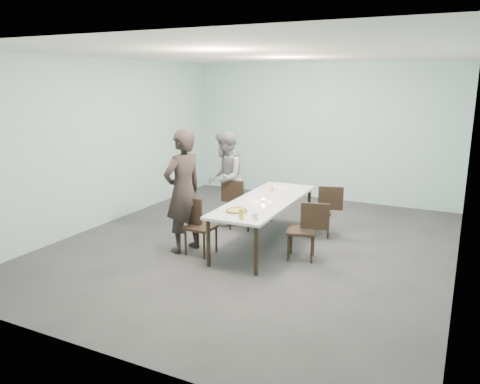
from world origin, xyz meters
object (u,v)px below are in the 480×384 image
at_px(table, 265,203).
at_px(chair_near_left, 196,222).
at_px(beer_glass, 241,214).
at_px(pizza, 237,211).
at_px(chair_far_right, 324,208).
at_px(tealight, 263,201).
at_px(chair_far_left, 238,201).
at_px(side_plate, 261,210).
at_px(water_tumbler, 255,217).
at_px(diner_near, 183,191).
at_px(chair_near_right, 307,227).
at_px(amber_tumbler, 272,189).
at_px(diner_far, 225,178).

distance_m(table, chair_near_left, 1.16).
bearing_deg(beer_glass, pizza, 127.13).
bearing_deg(pizza, chair_far_right, 64.17).
xyz_separation_m(table, tealight, (0.03, -0.14, 0.08)).
distance_m(chair_far_left, side_plate, 1.57).
relative_size(chair_near_left, beer_glass, 5.80).
bearing_deg(water_tumbler, diner_near, 169.33).
distance_m(beer_glass, water_tumbler, 0.19).
bearing_deg(beer_glass, chair_near_right, 50.23).
bearing_deg(pizza, amber_tumbler, 91.81).
relative_size(chair_near_right, water_tumbler, 9.67).
bearing_deg(side_plate, chair_near_left, -166.64).
bearing_deg(chair_far_left, diner_far, 154.01).
bearing_deg(pizza, beer_glass, -52.87).
height_order(chair_far_right, diner_near, diner_near).
xyz_separation_m(diner_far, beer_glass, (1.24, -1.84, -0.04)).
bearing_deg(diner_near, chair_far_left, -172.16).
bearing_deg(chair_far_right, pizza, 48.84).
distance_m(beer_glass, amber_tumbler, 1.74).
bearing_deg(pizza, chair_far_left, 115.89).
distance_m(chair_far_right, beer_glass, 2.09).
xyz_separation_m(chair_near_left, side_plate, (0.99, 0.23, 0.25)).
height_order(chair_far_right, pizza, chair_far_right).
distance_m(table, chair_far_right, 1.13).
xyz_separation_m(diner_far, side_plate, (1.31, -1.30, -0.11)).
bearing_deg(diner_near, chair_near_left, 105.15).
xyz_separation_m(beer_glass, water_tumbler, (0.18, 0.06, -0.03)).
bearing_deg(amber_tumbler, diner_near, -122.02).
distance_m(side_plate, amber_tumbler, 1.23).
distance_m(chair_far_right, pizza, 1.89).
height_order(diner_far, tealight, diner_far).
bearing_deg(chair_near_left, table, 49.82).
height_order(table, side_plate, side_plate).
bearing_deg(chair_near_left, amber_tumbler, 68.20).
relative_size(chair_near_left, diner_near, 0.45).
bearing_deg(table, chair_near_right, -21.17).
bearing_deg(table, diner_far, 147.58).
relative_size(water_tumbler, amber_tumbler, 1.12).
relative_size(diner_near, pizza, 5.64).
relative_size(chair_far_left, diner_far, 0.50).
height_order(pizza, water_tumbler, water_tumbler).
distance_m(chair_near_left, chair_far_right, 2.26).
xyz_separation_m(chair_near_right, diner_far, (-1.93, 1.02, 0.36)).
bearing_deg(table, side_plate, -71.44).
distance_m(pizza, side_plate, 0.38).
bearing_deg(tealight, chair_far_right, 54.14).
distance_m(chair_far_left, beer_glass, 1.98).
bearing_deg(amber_tumbler, chair_far_right, 16.39).
height_order(chair_near_left, chair_far_right, same).
distance_m(chair_far_left, pizza, 1.62).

